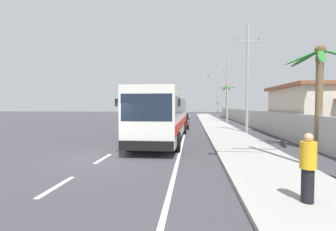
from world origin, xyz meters
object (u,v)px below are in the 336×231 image
object	(u,v)px
utility_pole_mid	(247,77)
utility_pole_far	(227,84)
coach_bus_foreground	(164,113)
palm_second	(227,94)
pedestrian_near_kerb	(308,167)
motorcycle_beside_bus	(188,123)
utility_pole_distant	(217,89)
palm_nearest	(320,78)
coach_bus_far_lane	(155,108)

from	to	relation	value
utility_pole_mid	utility_pole_far	world-z (taller)	utility_pole_far
coach_bus_foreground	palm_second	distance (m)	30.61
pedestrian_near_kerb	utility_pole_far	world-z (taller)	utility_pole_far
pedestrian_near_kerb	palm_second	size ratio (longest dim) A/B	0.27
utility_pole_mid	palm_second	world-z (taller)	utility_pole_mid
motorcycle_beside_bus	palm_second	size ratio (longest dim) A/B	0.32
utility_pole_far	utility_pole_distant	xyz separation A→B (m)	(-0.01, 13.31, 0.13)
utility_pole_distant	palm_nearest	xyz separation A→B (m)	(1.79, -34.48, -1.63)
motorcycle_beside_bus	utility_pole_far	size ratio (longest dim) A/B	0.19
coach_bus_far_lane	utility_pole_distant	bearing A→B (deg)	34.88
utility_pole_far	palm_second	distance (m)	11.77
utility_pole_mid	palm_nearest	size ratio (longest dim) A/B	1.65
utility_pole_far	palm_nearest	world-z (taller)	utility_pole_far
palm_nearest	palm_second	world-z (taller)	palm_second
coach_bus_foreground	utility_pole_mid	world-z (taller)	utility_pole_mid
coach_bus_far_lane	utility_pole_mid	size ratio (longest dim) A/B	1.25
utility_pole_mid	palm_second	distance (m)	25.01
pedestrian_near_kerb	palm_second	world-z (taller)	palm_second
coach_bus_far_lane	utility_pole_distant	xyz separation A→B (m)	(10.76, 7.50, 3.41)
coach_bus_foreground	utility_pole_far	distance (m)	19.28
coach_bus_foreground	palm_second	world-z (taller)	palm_second
coach_bus_far_lane	motorcycle_beside_bus	bearing A→B (deg)	-70.23
coach_bus_foreground	utility_pole_distant	distance (m)	31.97
utility_pole_distant	utility_pole_far	bearing A→B (deg)	-89.96
utility_pole_distant	palm_nearest	distance (m)	34.57
coach_bus_far_lane	pedestrian_near_kerb	size ratio (longest dim) A/B	6.97
coach_bus_far_lane	palm_nearest	distance (m)	29.82
coach_bus_foreground	utility_pole_mid	size ratio (longest dim) A/B	1.36
utility_pole_distant	palm_nearest	bearing A→B (deg)	-87.02
utility_pole_far	palm_second	world-z (taller)	utility_pole_far
pedestrian_near_kerb	palm_nearest	bearing A→B (deg)	-91.00
coach_bus_foreground	palm_nearest	xyz separation A→B (m)	(8.51, -3.43, 1.91)
palm_nearest	pedestrian_near_kerb	bearing A→B (deg)	-116.80
coach_bus_far_lane	utility_pole_mid	world-z (taller)	utility_pole_mid
coach_bus_foreground	motorcycle_beside_bus	bearing A→B (deg)	79.38
motorcycle_beside_bus	utility_pole_mid	world-z (taller)	utility_pole_mid
motorcycle_beside_bus	utility_pole_far	world-z (taller)	utility_pole_far
pedestrian_near_kerb	utility_pole_mid	bearing A→B (deg)	-71.21
motorcycle_beside_bus	palm_nearest	size ratio (longest dim) A/B	0.36
pedestrian_near_kerb	coach_bus_far_lane	bearing A→B (deg)	-50.19
utility_pole_distant	palm_nearest	world-z (taller)	utility_pole_distant
utility_pole_far	motorcycle_beside_bus	bearing A→B (deg)	-118.38
coach_bus_foreground	pedestrian_near_kerb	size ratio (longest dim) A/B	7.59
motorcycle_beside_bus	palm_second	xyz separation A→B (m)	(6.71, 21.28, 3.75)
coach_bus_far_lane	palm_second	bearing A→B (deg)	25.41
coach_bus_far_lane	motorcycle_beside_bus	xyz separation A→B (m)	(5.56, -15.46, -1.38)
coach_bus_far_lane	palm_nearest	bearing A→B (deg)	-65.06
coach_bus_far_lane	motorcycle_beside_bus	size ratio (longest dim) A/B	5.78
coach_bus_foreground	utility_pole_far	size ratio (longest dim) A/B	1.20
coach_bus_far_lane	palm_nearest	world-z (taller)	palm_nearest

